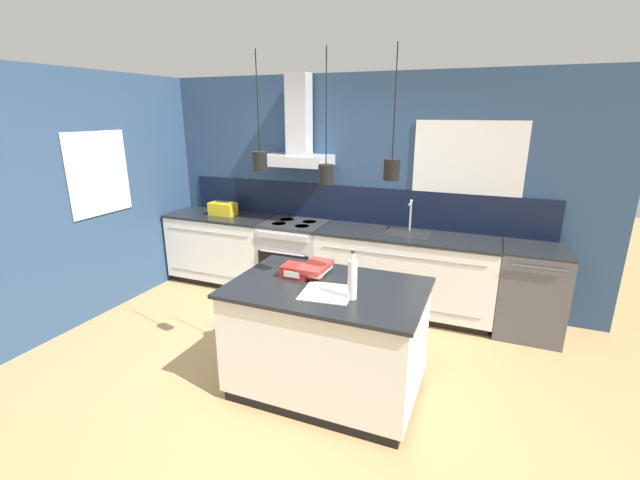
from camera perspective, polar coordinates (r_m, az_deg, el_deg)
The scene contains 13 objects.
ground_plane at distance 3.85m, azimuth -5.67°, elevation -17.91°, with size 16.00×16.00×0.00m, color tan.
wall_back at distance 5.09m, azimuth 4.19°, elevation 7.36°, with size 5.60×2.12×2.60m.
wall_left at distance 5.34m, azimuth -26.18°, elevation 5.57°, with size 0.08×3.80×2.60m.
counter_run_left at distance 5.77m, azimuth -12.82°, elevation -1.04°, with size 1.37×0.64×0.91m.
counter_run_sink at distance 4.86m, azimuth 11.12°, elevation -4.33°, with size 1.95×0.64×1.26m.
oven_range at distance 5.25m, azimuth -3.39°, elevation -2.48°, with size 0.75×0.66×0.91m.
dishwasher at distance 4.81m, azimuth 26.28°, elevation -6.14°, with size 0.63×0.65×0.91m.
kitchen_island at distance 3.48m, azimuth 0.95°, elevation -12.97°, with size 1.49×0.98×0.91m.
bottle_on_island at distance 3.02m, azimuth 4.35°, elevation -5.15°, with size 0.07×0.07×0.36m.
book_stack at distance 3.47m, azimuth -0.64°, elevation -3.85°, with size 0.24×0.34×0.10m.
red_supply_box at distance 3.45m, azimuth -3.19°, elevation -4.13°, with size 0.22×0.18×0.10m.
paper_pile at distance 3.16m, azimuth 0.96°, elevation -7.03°, with size 0.40×0.39×0.01m.
yellow_toolbox at distance 5.61m, azimuth -12.83°, elevation 4.07°, with size 0.34×0.18×0.19m.
Camera 1 is at (1.53, -2.77, 2.19)m, focal length 24.00 mm.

